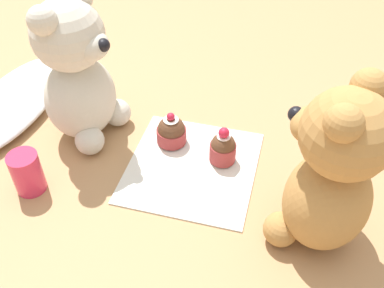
# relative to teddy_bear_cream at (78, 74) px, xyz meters

# --- Properties ---
(ground_plane) EXTENTS (4.00, 4.00, 0.00)m
(ground_plane) POSITION_rel_teddy_bear_cream_xyz_m (-0.04, -0.21, -0.13)
(ground_plane) COLOR tan
(knitted_placemat) EXTENTS (0.23, 0.22, 0.01)m
(knitted_placemat) POSITION_rel_teddy_bear_cream_xyz_m (-0.04, -0.21, -0.13)
(knitted_placemat) COLOR silver
(knitted_placemat) RESTS_ON ground_plane
(tulle_cloth) EXTENTS (0.34, 0.14, 0.03)m
(tulle_cloth) POSITION_rel_teddy_bear_cream_xyz_m (0.02, 0.17, -0.11)
(tulle_cloth) COLOR silver
(tulle_cloth) RESTS_ON ground_plane
(teddy_bear_cream) EXTENTS (0.16, 0.15, 0.27)m
(teddy_bear_cream) POSITION_rel_teddy_bear_cream_xyz_m (0.00, 0.00, 0.00)
(teddy_bear_cream) COLOR beige
(teddy_bear_cream) RESTS_ON ground_plane
(teddy_bear_tan) EXTENTS (0.17, 0.16, 0.27)m
(teddy_bear_tan) POSITION_rel_teddy_bear_cream_xyz_m (-0.13, -0.43, -0.00)
(teddy_bear_tan) COLOR #B78447
(teddy_bear_tan) RESTS_ON ground_plane
(cupcake_near_cream_bear) EXTENTS (0.05, 0.05, 0.06)m
(cupcake_near_cream_bear) POSITION_rel_teddy_bear_cream_xyz_m (0.01, -0.16, -0.10)
(cupcake_near_cream_bear) COLOR #993333
(cupcake_near_cream_bear) RESTS_ON knitted_placemat
(cupcake_near_tan_bear) EXTENTS (0.05, 0.05, 0.07)m
(cupcake_near_tan_bear) POSITION_rel_teddy_bear_cream_xyz_m (-0.02, -0.26, -0.10)
(cupcake_near_tan_bear) COLOR #993333
(cupcake_near_tan_bear) RESTS_ON knitted_placemat
(juice_glass) EXTENTS (0.05, 0.05, 0.07)m
(juice_glass) POSITION_rel_teddy_bear_cream_xyz_m (-0.16, 0.03, -0.09)
(juice_glass) COLOR #DB3356
(juice_glass) RESTS_ON ground_plane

